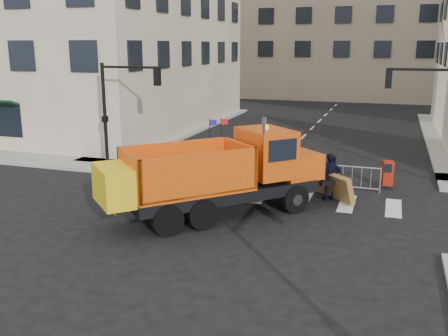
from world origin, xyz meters
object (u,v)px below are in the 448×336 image
(plow_truck, at_px, (217,172))
(cop_a, at_px, (299,169))
(cop_b, at_px, (331,174))
(worker, at_px, (180,160))
(newspaper_box, at_px, (388,173))
(cop_c, at_px, (330,177))

(plow_truck, distance_m, cop_a, 5.16)
(plow_truck, bearing_deg, cop_b, 5.44)
(cop_b, relative_size, worker, 1.03)
(newspaper_box, bearing_deg, cop_b, -163.97)
(cop_a, height_order, newspaper_box, cop_a)
(cop_b, bearing_deg, newspaper_box, -137.73)
(plow_truck, xyz_separation_m, worker, (-3.37, 4.37, -0.74))
(cop_b, distance_m, cop_c, 1.28)
(worker, bearing_deg, plow_truck, -54.22)
(newspaper_box, bearing_deg, worker, 175.43)
(worker, height_order, newspaper_box, worker)
(newspaper_box, bearing_deg, cop_c, -144.37)
(cop_b, height_order, newspaper_box, cop_b)
(cop_a, bearing_deg, newspaper_box, 178.02)
(plow_truck, height_order, cop_b, plow_truck)
(cop_c, bearing_deg, plow_truck, 9.53)
(cop_c, distance_m, worker, 7.21)
(cop_c, bearing_deg, worker, -40.26)
(cop_b, bearing_deg, cop_a, 12.30)
(cop_c, relative_size, worker, 1.24)
(plow_truck, height_order, cop_c, plow_truck)
(cop_a, relative_size, cop_b, 1.14)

